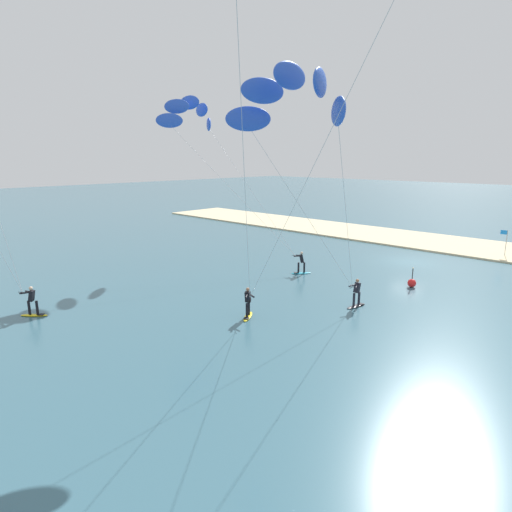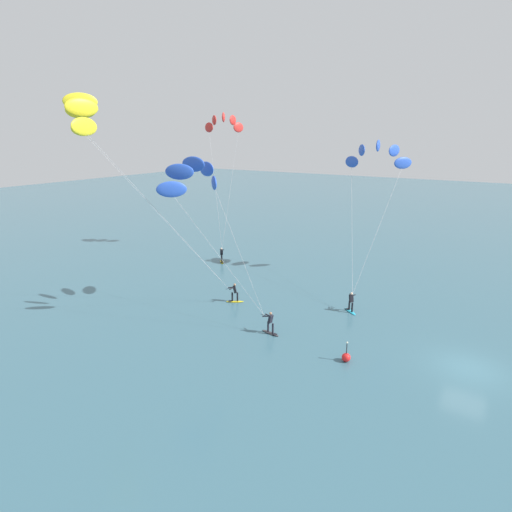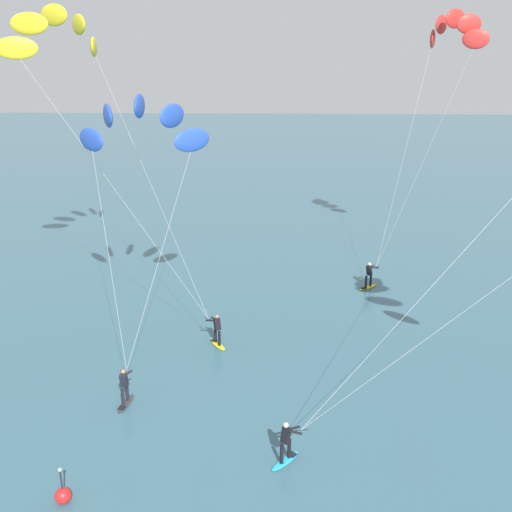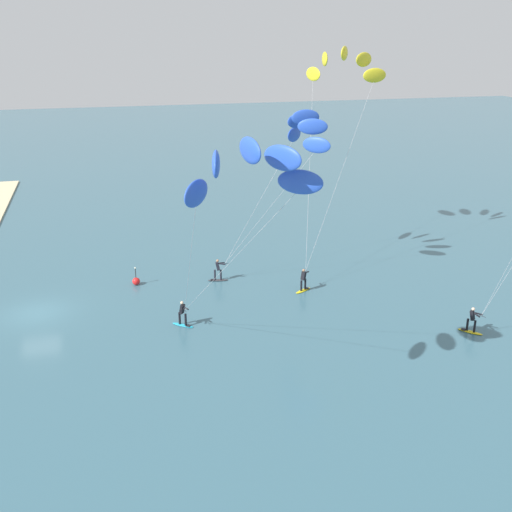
{
  "view_description": "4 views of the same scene",
  "coord_description": "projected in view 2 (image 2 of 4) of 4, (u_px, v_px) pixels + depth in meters",
  "views": [
    {
      "loc": [
        -14.37,
        33.67,
        8.47
      ],
      "look_at": [
        4.34,
        13.84,
        2.15
      ],
      "focal_mm": 29.88,
      "sensor_mm": 36.0,
      "label": 1
    },
    {
      "loc": [
        -25.48,
        -0.63,
        13.65
      ],
      "look_at": [
        4.56,
        18.29,
        3.18
      ],
      "focal_mm": 28.49,
      "sensor_mm": 36.0,
      "label": 2
    },
    {
      "loc": [
        3.77,
        -10.04,
        14.73
      ],
      "look_at": [
        2.81,
        19.33,
        4.39
      ],
      "focal_mm": 43.66,
      "sensor_mm": 36.0,
      "label": 3
    },
    {
      "loc": [
        38.86,
        4.83,
        17.38
      ],
      "look_at": [
        1.15,
        14.58,
        3.07
      ],
      "focal_mm": 42.88,
      "sensor_mm": 36.0,
      "label": 4
    }
  ],
  "objects": [
    {
      "name": "marker_buoy",
      "position": [
        346.0,
        357.0,
        25.57
      ],
      "size": [
        0.56,
        0.56,
        1.38
      ],
      "color": "red",
      "rests_on": "ground"
    },
    {
      "name": "kitesurfer_far_out",
      "position": [
        196.0,
        181.0,
        29.45
      ],
      "size": [
        6.46,
        8.35,
        12.29
      ],
      "color": "#333338",
      "rests_on": "ground"
    },
    {
      "name": "kitesurfer_nearshore",
      "position": [
        377.0,
        159.0,
        38.64
      ],
      "size": [
        12.34,
        6.37,
        13.37
      ],
      "color": "#23ADD1",
      "rests_on": "ground"
    },
    {
      "name": "kitesurfer_mid_water",
      "position": [
        89.0,
        123.0,
        26.83
      ],
      "size": [
        11.69,
        9.71,
        16.38
      ],
      "color": "yellow",
      "rests_on": "ground"
    },
    {
      "name": "kitesurfer_downwind",
      "position": [
        223.0,
        129.0,
        46.54
      ],
      "size": [
        6.74,
        5.47,
        16.32
      ],
      "color": "yellow",
      "rests_on": "ground"
    },
    {
      "name": "ground_plane",
      "position": [
        469.0,
        368.0,
        24.86
      ],
      "size": [
        240.0,
        240.0,
        0.0
      ],
      "primitive_type": "plane",
      "color": "#386070"
    }
  ]
}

